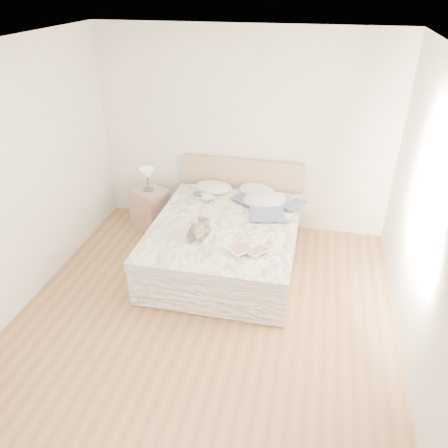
{
  "coord_description": "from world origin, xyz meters",
  "views": [
    {
      "loc": [
        0.97,
        -3.34,
        3.21
      ],
      "look_at": [
        -0.0,
        1.05,
        0.62
      ],
      "focal_mm": 35.0,
      "sensor_mm": 36.0,
      "label": 1
    }
  ],
  "objects": [
    {
      "name": "floor",
      "position": [
        0.0,
        0.0,
        0.0
      ],
      "size": [
        4.0,
        4.5,
        0.0
      ],
      "primitive_type": "cube",
      "color": "brown",
      "rests_on": "ground"
    },
    {
      "name": "ceiling",
      "position": [
        0.0,
        0.0,
        2.7
      ],
      "size": [
        4.0,
        4.5,
        0.0
      ],
      "primitive_type": "cube",
      "color": "white",
      "rests_on": "ground"
    },
    {
      "name": "wall_back",
      "position": [
        0.0,
        2.25,
        1.35
      ],
      "size": [
        4.0,
        0.02,
        2.7
      ],
      "primitive_type": "cube",
      "color": "silver",
      "rests_on": "ground"
    },
    {
      "name": "wall_front",
      "position": [
        0.0,
        -2.25,
        1.35
      ],
      "size": [
        4.0,
        0.02,
        2.7
      ],
      "primitive_type": "cube",
      "color": "silver",
      "rests_on": "ground"
    },
    {
      "name": "wall_left",
      "position": [
        -2.0,
        0.0,
        1.35
      ],
      "size": [
        0.02,
        4.5,
        2.7
      ],
      "primitive_type": "cube",
      "color": "silver",
      "rests_on": "ground"
    },
    {
      "name": "wall_right",
      "position": [
        2.0,
        0.0,
        1.35
      ],
      "size": [
        0.02,
        4.5,
        2.7
      ],
      "primitive_type": "cube",
      "color": "silver",
      "rests_on": "ground"
    },
    {
      "name": "window",
      "position": [
        1.99,
        0.3,
        1.45
      ],
      "size": [
        0.02,
        1.3,
        1.1
      ],
      "primitive_type": "cube",
      "color": "white",
      "rests_on": "wall_right"
    },
    {
      "name": "bed",
      "position": [
        0.0,
        1.19,
        0.31
      ],
      "size": [
        1.72,
        2.14,
        1.0
      ],
      "color": "tan",
      "rests_on": "floor"
    },
    {
      "name": "nightstand",
      "position": [
        -1.27,
        1.86,
        0.28
      ],
      "size": [
        0.57,
        0.55,
        0.56
      ],
      "primitive_type": "cube",
      "rotation": [
        0.0,
        0.0,
        -0.42
      ],
      "color": "tan",
      "rests_on": "floor"
    },
    {
      "name": "table_lamp",
      "position": [
        -1.27,
        1.86,
        0.79
      ],
      "size": [
        0.25,
        0.25,
        0.33
      ],
      "color": "#46423D",
      "rests_on": "nightstand"
    },
    {
      "name": "pillow_left",
      "position": [
        -0.36,
        1.98,
        0.64
      ],
      "size": [
        0.53,
        0.38,
        0.16
      ],
      "primitive_type": "ellipsoid",
      "rotation": [
        0.0,
        0.0,
        -0.01
      ],
      "color": "silver",
      "rests_on": "bed"
    },
    {
      "name": "pillow_middle",
      "position": [
        0.26,
        1.99,
        0.64
      ],
      "size": [
        0.66,
        0.59,
        0.16
      ],
      "primitive_type": "ellipsoid",
      "rotation": [
        0.0,
        0.0,
        -0.48
      ],
      "color": "white",
      "rests_on": "bed"
    },
    {
      "name": "pillow_right",
      "position": [
        0.39,
        1.75,
        0.64
      ],
      "size": [
        0.69,
        0.58,
        0.17
      ],
      "primitive_type": "ellipsoid",
      "rotation": [
        0.0,
        0.0,
        0.35
      ],
      "color": "silver",
      "rests_on": "bed"
    },
    {
      "name": "blouse",
      "position": [
        0.45,
        1.51,
        0.63
      ],
      "size": [
        0.8,
        0.83,
        0.03
      ],
      "primitive_type": null,
      "rotation": [
        0.0,
        0.0,
        0.22
      ],
      "color": "#395176",
      "rests_on": "bed"
    },
    {
      "name": "photo_book",
      "position": [
        -0.44,
        1.7,
        0.63
      ],
      "size": [
        0.35,
        0.3,
        0.02
      ],
      "primitive_type": "cube",
      "rotation": [
        0.0,
        0.0,
        0.42
      ],
      "color": "silver",
      "rests_on": "bed"
    },
    {
      "name": "childrens_book",
      "position": [
        0.39,
        0.54,
        0.63
      ],
      "size": [
        0.45,
        0.44,
        0.02
      ],
      "primitive_type": "cube",
      "rotation": [
        0.0,
        0.0,
        -0.74
      ],
      "color": "#F5E6C5",
      "rests_on": "bed"
    },
    {
      "name": "teddy_bear",
      "position": [
        -0.23,
        0.71,
        0.65
      ],
      "size": [
        0.28,
        0.35,
        0.17
      ],
      "primitive_type": null,
      "rotation": [
        0.0,
        0.0,
        -0.18
      ],
      "color": "brown",
      "rests_on": "bed"
    }
  ]
}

